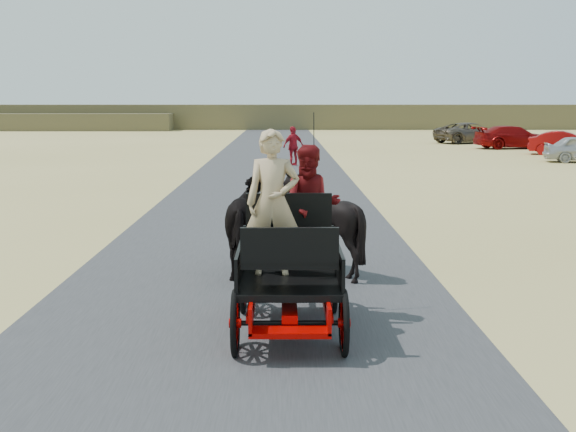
{
  "coord_description": "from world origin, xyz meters",
  "views": [
    {
      "loc": [
        0.5,
        -11.07,
        2.87
      ],
      "look_at": [
        0.58,
        -0.71,
        1.2
      ],
      "focal_mm": 45.0,
      "sensor_mm": 36.0,
      "label": 1
    }
  ],
  "objects_px": {
    "horse_left": "(254,224)",
    "car_d": "(471,133)",
    "car_c": "(513,137)",
    "car_b": "(565,143)",
    "carriage": "(289,302)",
    "horse_right": "(321,223)",
    "pedestrian": "(293,146)"
  },
  "relations": [
    {
      "from": "horse_left",
      "to": "car_d",
      "type": "bearing_deg",
      "value": -109.61
    },
    {
      "from": "car_c",
      "to": "car_d",
      "type": "relative_size",
      "value": 0.95
    },
    {
      "from": "car_b",
      "to": "horse_left",
      "type": "bearing_deg",
      "value": 169.53
    },
    {
      "from": "car_b",
      "to": "car_d",
      "type": "bearing_deg",
      "value": 32.07
    },
    {
      "from": "carriage",
      "to": "car_d",
      "type": "bearing_deg",
      "value": 72.49
    },
    {
      "from": "horse_right",
      "to": "car_c",
      "type": "relative_size",
      "value": 0.36
    },
    {
      "from": "car_c",
      "to": "carriage",
      "type": "bearing_deg",
      "value": 149.8
    },
    {
      "from": "horse_left",
      "to": "car_c",
      "type": "xyz_separation_m",
      "value": [
        14.21,
        31.21,
        -0.17
      ]
    },
    {
      "from": "car_b",
      "to": "car_c",
      "type": "xyz_separation_m",
      "value": [
        -1.17,
        4.97,
        0.06
      ]
    },
    {
      "from": "horse_left",
      "to": "horse_right",
      "type": "relative_size",
      "value": 1.18
    },
    {
      "from": "horse_right",
      "to": "car_b",
      "type": "height_order",
      "value": "horse_right"
    },
    {
      "from": "carriage",
      "to": "car_c",
      "type": "xyz_separation_m",
      "value": [
        13.66,
        34.21,
        0.32
      ]
    },
    {
      "from": "horse_right",
      "to": "car_b",
      "type": "distance_m",
      "value": 29.87
    },
    {
      "from": "pedestrian",
      "to": "car_b",
      "type": "xyz_separation_m",
      "value": [
        14.43,
        6.19,
        -0.24
      ]
    },
    {
      "from": "car_d",
      "to": "horse_left",
      "type": "bearing_deg",
      "value": 140.31
    },
    {
      "from": "pedestrian",
      "to": "car_c",
      "type": "distance_m",
      "value": 17.34
    },
    {
      "from": "car_c",
      "to": "car_d",
      "type": "bearing_deg",
      "value": 2.81
    },
    {
      "from": "carriage",
      "to": "pedestrian",
      "type": "height_order",
      "value": "pedestrian"
    },
    {
      "from": "carriage",
      "to": "car_d",
      "type": "relative_size",
      "value": 0.49
    },
    {
      "from": "car_b",
      "to": "horse_right",
      "type": "bearing_deg",
      "value": 171.35
    },
    {
      "from": "pedestrian",
      "to": "car_b",
      "type": "distance_m",
      "value": 15.71
    },
    {
      "from": "carriage",
      "to": "horse_left",
      "type": "relative_size",
      "value": 1.2
    },
    {
      "from": "horse_right",
      "to": "car_d",
      "type": "bearing_deg",
      "value": -108.07
    },
    {
      "from": "car_c",
      "to": "pedestrian",
      "type": "bearing_deg",
      "value": 121.65
    },
    {
      "from": "horse_left",
      "to": "car_d",
      "type": "height_order",
      "value": "horse_left"
    },
    {
      "from": "pedestrian",
      "to": "horse_right",
      "type": "bearing_deg",
      "value": 58.61
    },
    {
      "from": "carriage",
      "to": "horse_left",
      "type": "xyz_separation_m",
      "value": [
        -0.55,
        3.0,
        0.49
      ]
    },
    {
      "from": "pedestrian",
      "to": "car_d",
      "type": "xyz_separation_m",
      "value": [
        12.16,
        16.74,
        -0.18
      ]
    },
    {
      "from": "horse_left",
      "to": "pedestrian",
      "type": "bearing_deg",
      "value": -92.7
    },
    {
      "from": "horse_left",
      "to": "car_d",
      "type": "xyz_separation_m",
      "value": [
        13.1,
        36.79,
        -0.17
      ]
    },
    {
      "from": "horse_right",
      "to": "horse_left",
      "type": "bearing_deg",
      "value": 0.0
    },
    {
      "from": "horse_left",
      "to": "pedestrian",
      "type": "distance_m",
      "value": 20.07
    }
  ]
}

